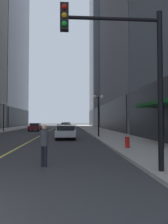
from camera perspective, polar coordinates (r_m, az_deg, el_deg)
The scene contains 16 objects.
ground_plane at distance 38.69m, azimuth -8.92°, elevation -4.80°, with size 200.00×200.00×0.00m, color #38383A.
sidewalk_left at distance 40.25m, azimuth -20.74°, elevation -4.48°, with size 4.50×78.00×0.15m, color #ADA8A0.
sidewalk_right at distance 38.85m, azimuth 3.34°, elevation -4.70°, with size 4.50×78.00×0.15m, color #ADA8A0.
lane_centre_stripe at distance 38.69m, azimuth -8.92°, elevation -4.79°, with size 0.16×70.00×0.01m, color #E5D64C.
building_right_far at distance 73.32m, azimuth 9.27°, elevation 25.02°, with size 16.04×26.00×70.62m.
storefront_awning_right at distance 16.68m, azimuth 18.44°, elevation 1.98°, with size 1.60×5.40×3.12m.
car_silver at distance 21.39m, azimuth -4.67°, elevation -5.07°, with size 1.91×4.45×1.32m.
car_white at distance 27.96m, azimuth -5.15°, elevation -4.38°, with size 1.92×4.39×1.32m.
car_maroon at distance 38.45m, azimuth -12.50°, elevation -3.72°, with size 1.79×4.49×1.32m.
car_grey at distance 47.93m, azimuth -4.88°, elevation -3.44°, with size 1.91×4.48×1.32m.
car_red at distance 54.45m, azimuth -4.43°, elevation -3.28°, with size 1.95×4.54×1.32m.
pedestrian_with_orange_bag at distance 8.93m, azimuth -10.27°, elevation -7.63°, with size 0.48×0.48×1.66m.
traffic_light_near_right at distance 7.64m, azimuth 11.62°, elevation 12.46°, with size 3.43×0.35×5.65m.
street_lamp_left_far at distance 35.09m, azimuth -20.05°, elevation 0.35°, with size 1.06×0.36×4.43m.
street_lamp_right_mid at distance 22.76m, azimuth 3.78°, elevation 1.49°, with size 1.06×0.36×4.43m.
fire_hydrant_right at distance 13.76m, azimuth 11.14°, elevation -8.02°, with size 0.28×0.28×0.80m, color red.
Camera 1 is at (3.36, -3.50, 1.82)m, focal length 35.35 mm.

